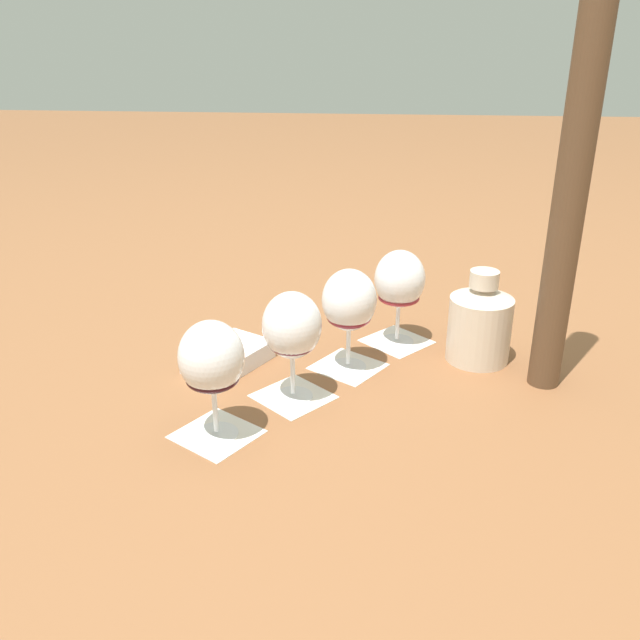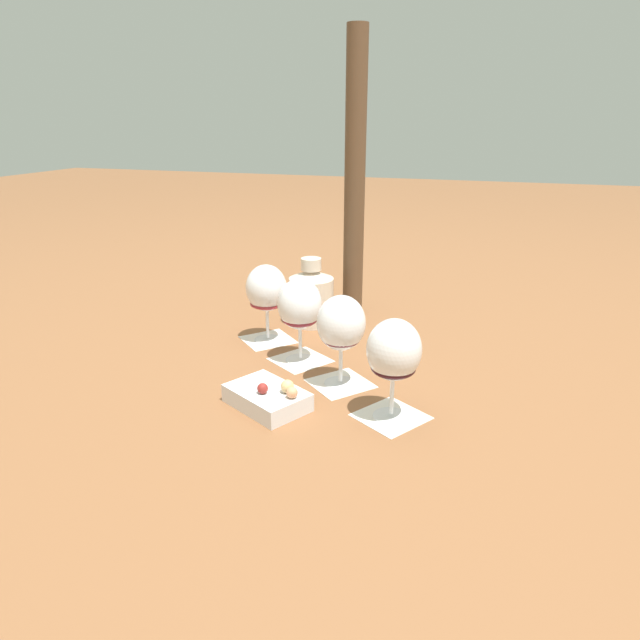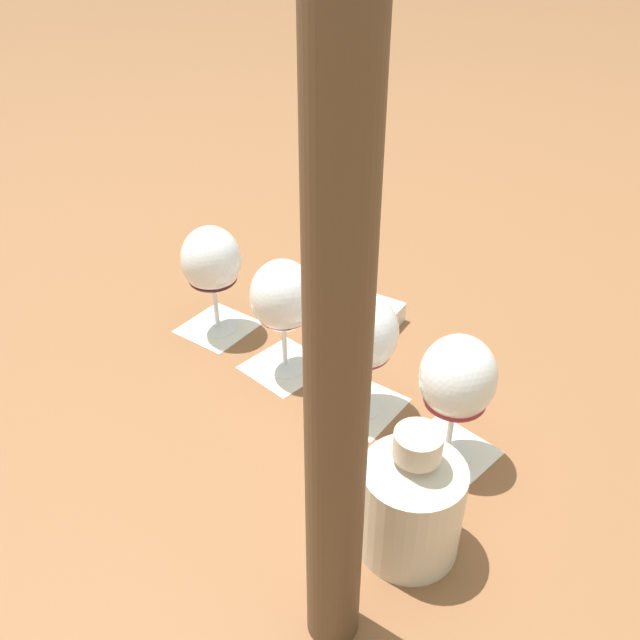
{
  "view_description": "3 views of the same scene",
  "coord_description": "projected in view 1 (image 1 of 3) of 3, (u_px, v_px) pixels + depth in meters",
  "views": [
    {
      "loc": [
        1.05,
        0.1,
        0.58
      ],
      "look_at": [
        -0.0,
        -0.0,
        0.12
      ],
      "focal_mm": 38.0,
      "sensor_mm": 36.0,
      "label": 1
    },
    {
      "loc": [
        0.34,
        -1.06,
        0.52
      ],
      "look_at": [
        -0.0,
        -0.0,
        0.12
      ],
      "focal_mm": 32.0,
      "sensor_mm": 36.0,
      "label": 2
    },
    {
      "loc": [
        -0.05,
        0.8,
        0.66
      ],
      "look_at": [
        -0.0,
        -0.0,
        0.12
      ],
      "focal_mm": 38.0,
      "sensor_mm": 36.0,
      "label": 3
    }
  ],
  "objects": [
    {
      "name": "wine_glass_3",
      "position": [
        212.0,
        362.0,
        0.99
      ],
      "size": [
        0.1,
        0.1,
        0.19
      ],
      "color": "white",
      "rests_on": "tasting_card_3"
    },
    {
      "name": "umbrella_pole",
      "position": [
        573.0,
        177.0,
        1.05
      ],
      "size": [
        0.05,
        0.05,
        0.72
      ],
      "color": "brown",
      "rests_on": "ground_plane"
    },
    {
      "name": "ceramic_vase",
      "position": [
        480.0,
        322.0,
        1.25
      ],
      "size": [
        0.12,
        0.12,
        0.18
      ],
      "color": "beige",
      "rests_on": "ground_plane"
    },
    {
      "name": "snack_dish",
      "position": [
        228.0,
        356.0,
        1.25
      ],
      "size": [
        0.18,
        0.16,
        0.06
      ],
      "color": "silver",
      "rests_on": "ground_plane"
    },
    {
      "name": "ground_plane",
      "position": [
        320.0,
        382.0,
        1.19
      ],
      "size": [
        8.0,
        8.0,
        0.0
      ],
      "primitive_type": "plane",
      "color": "brown"
    },
    {
      "name": "tasting_card_2",
      "position": [
        293.0,
        396.0,
        1.15
      ],
      "size": [
        0.16,
        0.16,
        0.0
      ],
      "color": "silver",
      "rests_on": "ground_plane"
    },
    {
      "name": "wine_glass_1",
      "position": [
        349.0,
        304.0,
        1.2
      ],
      "size": [
        0.1,
        0.1,
        0.19
      ],
      "color": "white",
      "rests_on": "tasting_card_1"
    },
    {
      "name": "wine_glass_0",
      "position": [
        400.0,
        282.0,
        1.3
      ],
      "size": [
        0.1,
        0.1,
        0.19
      ],
      "color": "white",
      "rests_on": "tasting_card_0"
    },
    {
      "name": "tasting_card_0",
      "position": [
        397.0,
        341.0,
        1.35
      ],
      "size": [
        0.16,
        0.16,
        0.0
      ],
      "color": "silver",
      "rests_on": "ground_plane"
    },
    {
      "name": "wine_glass_2",
      "position": [
        292.0,
        330.0,
        1.1
      ],
      "size": [
        0.1,
        0.1,
        0.19
      ],
      "color": "white",
      "rests_on": "tasting_card_2"
    },
    {
      "name": "tasting_card_3",
      "position": [
        217.0,
        434.0,
        1.04
      ],
      "size": [
        0.15,
        0.15,
        0.0
      ],
      "color": "silver",
      "rests_on": "ground_plane"
    },
    {
      "name": "tasting_card_1",
      "position": [
        348.0,
        366.0,
        1.25
      ],
      "size": [
        0.15,
        0.15,
        0.0
      ],
      "color": "silver",
      "rests_on": "ground_plane"
    }
  ]
}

